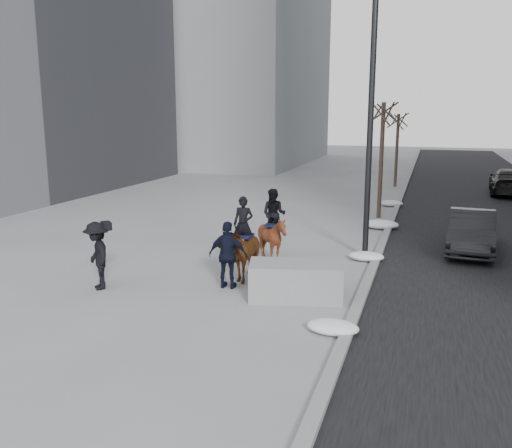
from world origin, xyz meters
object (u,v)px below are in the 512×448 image
(planter, at_px, (295,281))
(mounted_left, at_px, (242,248))
(mounted_right, at_px, (273,234))
(car_near, at_px, (471,232))

(planter, relative_size, mounted_left, 1.00)
(planter, xyz_separation_m, mounted_left, (-1.81, 1.22, 0.39))
(mounted_left, height_order, mounted_right, mounted_right)
(car_near, height_order, mounted_right, mounted_right)
(mounted_left, bearing_deg, car_near, 38.75)
(car_near, distance_m, mounted_right, 6.63)
(mounted_left, bearing_deg, planter, -33.92)
(mounted_left, xyz_separation_m, mounted_right, (0.40, 1.67, 0.07))
(planter, distance_m, mounted_right, 3.25)
(mounted_left, relative_size, mounted_right, 1.00)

